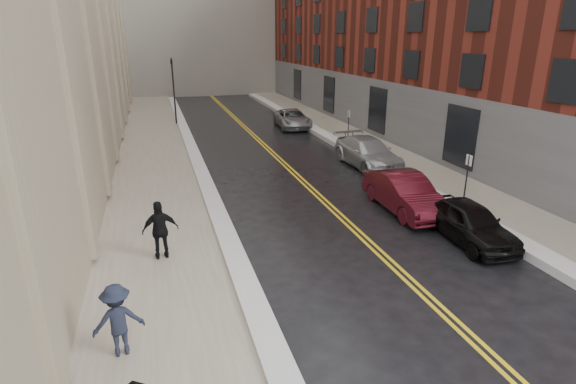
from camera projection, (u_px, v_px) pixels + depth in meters
ground at (386, 372)px, 9.57m from camera, size 160.00×160.00×0.00m
sidewalk_left at (155, 176)px, 22.82m from camera, size 4.00×64.00×0.15m
sidewalk_right at (392, 156)px, 26.45m from camera, size 3.00×64.00×0.15m
lane_stripe_a at (285, 166)px, 24.70m from camera, size 0.12×64.00×0.01m
lane_stripe_b at (289, 166)px, 24.76m from camera, size 0.12×64.00×0.01m
snow_ridge_left at (200, 171)px, 23.42m from camera, size 0.70×60.80×0.26m
snow_ridge_right at (364, 157)px, 25.93m from camera, size 0.85×60.80×0.30m
building_right at (460, 3)px, 32.14m from camera, size 14.00×50.00×18.00m
traffic_signal at (173, 86)px, 35.01m from camera, size 0.18×0.15×5.20m
parking_sign_near at (467, 175)px, 18.50m from camera, size 0.06×0.35×2.23m
parking_sign_far at (349, 124)px, 29.36m from camera, size 0.06×0.35×2.23m
car_black at (469, 222)px, 15.53m from camera, size 1.81×4.16×1.40m
car_maroon at (404, 193)px, 18.19m from camera, size 1.71×4.71×1.54m
car_silver_near at (368, 153)px, 24.46m from camera, size 2.31×5.37×1.54m
car_silver_far at (292, 119)px, 34.95m from camera, size 2.74×5.20×1.39m
pedestrian_b at (118, 320)px, 9.68m from camera, size 1.16×0.77×1.69m
pedestrian_c at (160, 230)px, 13.92m from camera, size 1.14×0.55×1.89m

